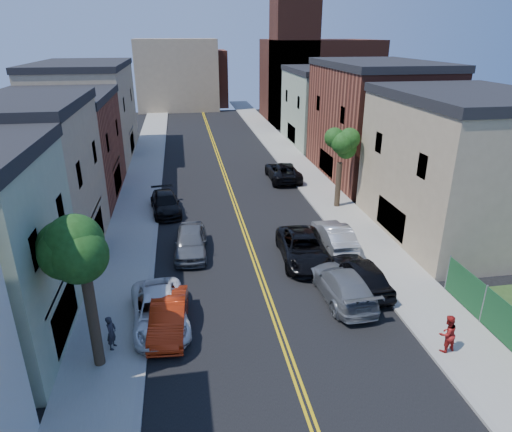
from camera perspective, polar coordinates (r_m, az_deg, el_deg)
name	(u,v)px	position (r m, az deg, el deg)	size (l,w,h in m)	color
sidewalk_left	(142,179)	(43.96, -14.28, 4.57)	(3.20, 100.00, 0.15)	gray
sidewalk_right	(304,171)	(45.36, 6.07, 5.68)	(3.20, 100.00, 0.15)	gray
curb_left	(161,178)	(43.83, -12.00, 4.73)	(0.30, 100.00, 0.15)	gray
curb_right	(287,172)	(44.93, 3.91, 5.60)	(0.30, 100.00, 0.15)	gray
bldg_left_tan_near	(10,188)	(29.88, -28.73, 3.11)	(9.00, 10.00, 9.00)	#998466
bldg_left_brick	(57,151)	(40.16, -23.95, 7.53)	(9.00, 12.00, 8.00)	brown
bldg_left_tan_far	(87,114)	(53.45, -20.71, 12.08)	(9.00, 16.00, 9.50)	#998466
bldg_right_tan	(460,170)	(32.59, 24.46, 5.28)	(9.00, 12.00, 9.00)	#998466
bldg_right_brick	(374,124)	(44.43, 14.79, 11.28)	(9.00, 14.00, 10.00)	brown
bldg_right_palegrn	(327,109)	(57.43, 9.06, 13.31)	(9.00, 12.00, 8.50)	gray
church	(313,73)	(72.08, 7.20, 17.57)	(16.20, 14.20, 22.60)	#4C2319
backdrop_left	(177,75)	(84.14, -9.97, 17.22)	(14.00, 8.00, 12.00)	#998466
backdrop_center	(199,79)	(88.30, -7.23, 16.93)	(10.00, 8.00, 10.00)	brown
tree_left_mid	(78,221)	(17.52, -21.72, -0.55)	(5.20, 5.20, 9.29)	#312318
tree_right_far	(342,136)	(34.75, 10.86, 9.98)	(4.40, 4.40, 8.03)	#312318
red_sedan	(169,316)	(21.65, -11.03, -12.40)	(1.57, 4.52, 1.49)	red
white_pickup	(159,311)	(22.08, -12.16, -11.70)	(2.51, 5.44, 1.51)	white
grey_car_left	(191,242)	(28.31, -8.29, -3.24)	(1.97, 4.90, 1.67)	#54575B
black_car_left	(165,203)	(35.24, -11.43, 1.59)	(2.07, 5.09, 1.48)	black
grey_car_right	(342,284)	(23.98, 10.89, -8.49)	(2.26, 5.57, 1.62)	slate
black_car_right	(361,274)	(25.03, 13.15, -7.16)	(2.03, 5.05, 1.72)	black
silver_car_right	(334,236)	(29.34, 9.89, -2.47)	(1.70, 4.88, 1.61)	#A0A2A7
dark_car_right_far	(283,171)	(42.50, 3.43, 5.68)	(2.73, 5.92, 1.65)	black
black_suv_lane	(303,248)	(27.36, 6.05, -4.10)	(2.71, 5.87, 1.63)	black
pedestrian_left	(111,333)	(20.90, -17.90, -13.91)	(0.58, 0.38, 1.58)	#27272F
pedestrian_right	(447,333)	(21.38, 23.12, -13.56)	(0.85, 0.66, 1.74)	#A11B18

